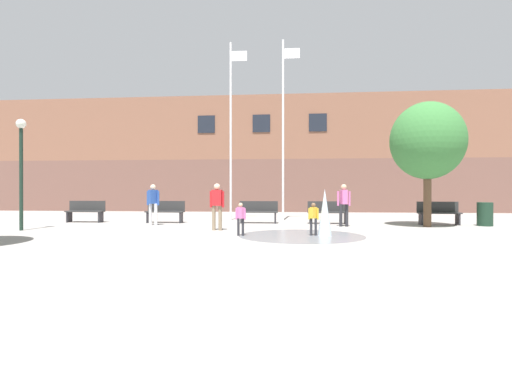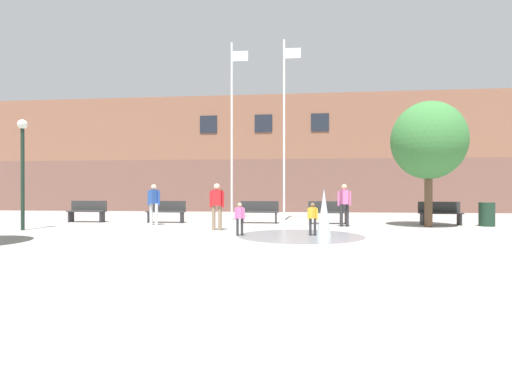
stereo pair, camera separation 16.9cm
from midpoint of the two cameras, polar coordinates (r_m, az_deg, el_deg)
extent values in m
plane|color=gray|center=(7.41, -10.52, -10.35)|extent=(100.00, 100.00, 0.00)
cube|color=brown|center=(27.96, 1.77, 0.86)|extent=(36.00, 6.00, 3.32)
cube|color=brown|center=(28.24, 1.77, 8.36)|extent=(36.00, 6.00, 4.05)
cube|color=#1E232D|center=(25.82, -6.61, 9.58)|extent=(1.10, 0.06, 1.10)
cube|color=#1E232D|center=(25.30, 1.26, 9.77)|extent=(1.10, 0.06, 1.10)
cube|color=#1E232D|center=(25.25, 9.32, 9.79)|extent=(1.10, 0.06, 1.10)
cylinder|color=gray|center=(12.05, 6.77, -6.22)|extent=(3.76, 3.76, 0.01)
cone|color=silver|center=(12.11, 10.08, -2.88)|extent=(0.42, 0.42, 1.40)
cube|color=#28282D|center=(18.83, -24.68, -3.25)|extent=(0.06, 0.40, 0.44)
cube|color=#28282D|center=(18.15, -20.87, -3.37)|extent=(0.06, 0.40, 0.44)
cube|color=#2D2D2D|center=(18.47, -22.81, -2.55)|extent=(1.60, 0.44, 0.05)
cube|color=#2D2D2D|center=(18.63, -22.51, -1.80)|extent=(1.60, 0.04, 0.42)
cube|color=#28282D|center=(17.38, -14.68, -3.52)|extent=(0.06, 0.40, 0.44)
cube|color=#28282D|center=(16.94, -10.24, -3.62)|extent=(0.06, 0.40, 0.44)
cube|color=#2D2D2D|center=(17.14, -12.49, -2.75)|extent=(1.60, 0.44, 0.05)
cube|color=#2D2D2D|center=(17.31, -12.28, -1.94)|extent=(1.60, 0.04, 0.42)
cube|color=#28282D|center=(16.56, -1.69, -3.70)|extent=(0.06, 0.40, 0.44)
cube|color=#28282D|center=(16.43, 3.16, -3.74)|extent=(0.06, 0.40, 0.44)
cube|color=#2D2D2D|center=(16.46, 0.72, -2.87)|extent=(1.60, 0.44, 0.05)
cube|color=#2D2D2D|center=(16.65, 0.79, -2.03)|extent=(1.60, 0.04, 0.42)
cube|color=#28282D|center=(16.40, 8.14, -3.74)|extent=(0.06, 0.40, 0.44)
cube|color=#28282D|center=(16.51, 13.01, -3.72)|extent=(0.06, 0.40, 0.44)
cube|color=#2D2D2D|center=(16.43, 10.58, -2.88)|extent=(1.60, 0.44, 0.05)
cube|color=#2D2D2D|center=(16.61, 10.53, -2.04)|extent=(1.60, 0.04, 0.42)
cube|color=#28282D|center=(17.03, 22.90, -3.61)|extent=(0.06, 0.40, 0.44)
cube|color=#28282D|center=(17.49, 27.30, -3.52)|extent=(0.06, 0.40, 0.44)
cube|color=#2D2D2D|center=(17.24, 25.13, -2.76)|extent=(1.60, 0.44, 0.05)
cube|color=#2D2D2D|center=(17.41, 24.92, -1.95)|extent=(1.60, 0.04, 0.42)
cylinder|color=#28282D|center=(12.11, 8.17, -4.97)|extent=(0.07, 0.07, 0.52)
cylinder|color=#28282D|center=(12.12, 8.82, -4.97)|extent=(0.07, 0.07, 0.52)
cube|color=gold|center=(12.09, 8.50, -2.95)|extent=(0.23, 0.24, 0.33)
sphere|color=brown|center=(12.07, 8.50, -1.85)|extent=(0.13, 0.13, 0.13)
cylinder|color=gold|center=(12.08, 7.88, -3.11)|extent=(0.05, 0.05, 0.34)
cylinder|color=gold|center=(12.09, 9.11, -3.11)|extent=(0.05, 0.05, 0.34)
cylinder|color=#28282D|center=(12.00, -2.26, -5.02)|extent=(0.07, 0.07, 0.52)
cylinder|color=#28282D|center=(11.98, -1.61, -5.03)|extent=(0.07, 0.07, 0.52)
cube|color=pink|center=(11.96, -1.94, -2.98)|extent=(0.24, 0.22, 0.33)
sphere|color=tan|center=(11.94, -1.94, -1.87)|extent=(0.13, 0.13, 0.13)
cylinder|color=pink|center=(11.98, -2.55, -3.14)|extent=(0.05, 0.05, 0.34)
cylinder|color=pink|center=(11.94, -1.32, -3.15)|extent=(0.05, 0.05, 0.34)
cylinder|color=#89755B|center=(13.66, -5.72, -3.70)|extent=(0.12, 0.12, 0.84)
cylinder|color=#89755B|center=(13.62, -4.81, -3.72)|extent=(0.12, 0.12, 0.84)
cube|color=red|center=(13.61, -5.26, -0.81)|extent=(0.36, 0.23, 0.54)
sphere|color=beige|center=(13.61, -5.26, 0.77)|extent=(0.21, 0.21, 0.21)
cylinder|color=red|center=(13.65, -6.13, -1.04)|extent=(0.08, 0.08, 0.55)
cylinder|color=red|center=(13.57, -4.39, -1.05)|extent=(0.08, 0.08, 0.55)
cylinder|color=#28282D|center=(15.33, 12.39, -3.28)|extent=(0.12, 0.12, 0.84)
cylinder|color=#28282D|center=(15.35, 13.21, -3.27)|extent=(0.12, 0.12, 0.84)
cube|color=pink|center=(15.31, 12.81, -0.70)|extent=(0.26, 0.37, 0.54)
sphere|color=tan|center=(15.31, 12.81, 0.70)|extent=(0.21, 0.21, 0.21)
cylinder|color=pink|center=(15.29, 12.02, -0.91)|extent=(0.08, 0.08, 0.55)
cylinder|color=pink|center=(15.34, 13.59, -0.90)|extent=(0.08, 0.08, 0.55)
cylinder|color=silver|center=(16.10, -14.47, -3.11)|extent=(0.12, 0.12, 0.84)
cylinder|color=silver|center=(16.03, -13.73, -3.13)|extent=(0.12, 0.12, 0.84)
cube|color=#284C9E|center=(16.04, -14.10, -0.66)|extent=(0.37, 0.39, 0.54)
sphere|color=beige|center=(16.04, -14.11, 0.68)|extent=(0.21, 0.21, 0.21)
cylinder|color=#284C9E|center=(16.11, -14.80, -0.85)|extent=(0.08, 0.08, 0.55)
cylinder|color=#284C9E|center=(15.97, -13.40, -0.86)|extent=(0.08, 0.08, 0.55)
cylinder|color=silver|center=(18.49, -3.22, 8.64)|extent=(0.10, 0.10, 8.12)
cube|color=silver|center=(19.23, -1.98, 18.84)|extent=(0.70, 0.02, 0.45)
cylinder|color=silver|center=(18.26, 4.30, 8.82)|extent=(0.10, 0.10, 8.16)
cube|color=silver|center=(19.08, 5.58, 19.14)|extent=(0.70, 0.02, 0.45)
cylinder|color=#192D23|center=(15.72, -30.11, 1.55)|extent=(0.12, 0.12, 3.45)
sphere|color=white|center=(15.87, -30.13, 8.37)|extent=(0.32, 0.32, 0.32)
cylinder|color=#193323|center=(17.52, 30.34, -2.77)|extent=(0.56, 0.56, 0.90)
cylinder|color=brown|center=(16.10, 23.69, -1.46)|extent=(0.28, 0.28, 1.77)
ellipsoid|color=#387538|center=(16.19, 23.71, 6.77)|extent=(2.70, 2.70, 2.87)
camera|label=1|loc=(0.08, -89.66, 0.00)|focal=28.00mm
camera|label=2|loc=(0.08, 90.34, 0.00)|focal=28.00mm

